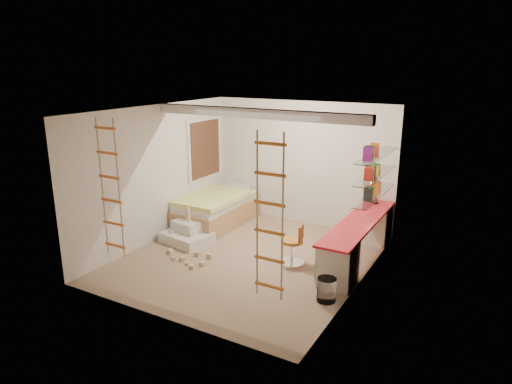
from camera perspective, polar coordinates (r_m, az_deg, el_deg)
The scene contains 15 objects.
floor at distance 8.16m, azimuth -1.05°, elevation -8.30°, with size 4.50×4.50×0.00m, color #9F8166.
ceiling_beam at distance 7.75m, azimuth 0.00°, elevation 9.79°, with size 4.00×0.18×0.16m, color white.
window_frame at distance 9.95m, azimuth -6.52°, elevation 5.39°, with size 0.06×1.15×1.35m, color white.
window_blind at distance 9.92m, azimuth -6.33°, elevation 5.37°, with size 0.02×1.00×1.20m, color #4C2D1E.
rope_ladder_left at distance 7.17m, azimuth -17.73°, elevation 0.36°, with size 0.41×0.04×2.13m, color orange, non-canonical shape.
rope_ladder_right at distance 5.57m, azimuth 1.72°, elevation -3.27°, with size 0.41×0.04×2.13m, color orange, non-canonical shape.
waste_bin at distance 6.82m, azimuth 8.80°, elevation -11.98°, with size 0.28×0.28×0.35m, color white.
desk at distance 8.11m, azimuth 12.68°, elevation -5.77°, with size 0.56×2.80×0.75m.
shelves at distance 7.99m, azimuth 14.77°, elevation 2.03°, with size 0.25×1.80×0.71m.
bed at distance 9.75m, azimuth -4.90°, elevation -2.18°, with size 1.02×2.00×0.69m.
task_lamp at distance 8.78m, azimuth 14.53°, elevation 0.81°, with size 0.14×0.36×0.57m.
swivel_chair at distance 7.86m, azimuth 4.65°, elevation -7.19°, with size 0.51×0.51×0.73m.
play_platform at distance 8.93m, azimuth -8.59°, elevation -5.21°, with size 0.99×0.83×0.39m.
toy_blocks at distance 8.44m, azimuth -8.49°, elevation -6.29°, with size 1.19×1.11×0.66m.
books at distance 7.96m, azimuth 14.83°, elevation 2.92°, with size 0.14×0.70×0.92m.
Camera 1 is at (3.79, -6.41, 3.34)m, focal length 32.00 mm.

